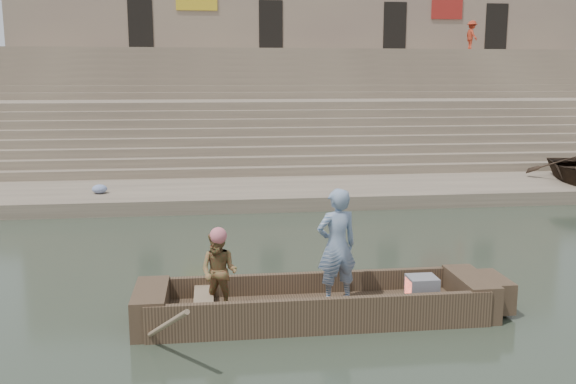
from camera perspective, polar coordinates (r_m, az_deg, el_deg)
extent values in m
plane|color=#283124|center=(12.94, 18.38, -7.02)|extent=(120.00, 120.00, 0.00)
cube|color=gray|center=(20.18, 8.68, 0.15)|extent=(32.00, 4.00, 0.40)
cube|color=gray|center=(27.26, 4.45, 5.44)|extent=(32.00, 3.00, 2.80)
cube|color=gray|center=(34.06, 2.09, 8.48)|extent=(32.00, 3.00, 5.20)
cube|color=gray|center=(22.30, 7.12, 1.56)|extent=(32.00, 0.50, 0.70)
cube|color=gray|center=(22.76, 6.82, 2.13)|extent=(32.00, 0.50, 1.00)
cube|color=gray|center=(23.22, 6.53, 2.67)|extent=(32.00, 0.50, 1.30)
cube|color=gray|center=(23.68, 6.26, 3.19)|extent=(32.00, 0.50, 1.60)
cube|color=gray|center=(24.15, 5.99, 3.70)|extent=(32.00, 0.50, 1.90)
cube|color=gray|center=(24.61, 5.73, 4.18)|extent=(32.00, 0.50, 2.20)
cube|color=gray|center=(25.08, 5.48, 4.65)|extent=(32.00, 0.50, 2.50)
cube|color=gray|center=(25.55, 5.24, 5.09)|extent=(32.00, 0.50, 2.80)
cube|color=gray|center=(28.96, 3.76, 6.04)|extent=(32.00, 0.50, 3.10)
cube|color=gray|center=(29.43, 3.58, 6.40)|extent=(32.00, 0.50, 3.40)
cube|color=gray|center=(29.91, 3.40, 6.76)|extent=(32.00, 0.50, 3.70)
cube|color=gray|center=(30.40, 3.23, 7.10)|extent=(32.00, 0.50, 4.00)
cube|color=gray|center=(30.88, 3.06, 7.44)|extent=(32.00, 0.50, 4.30)
cube|color=gray|center=(31.36, 2.90, 7.76)|extent=(32.00, 0.50, 4.60)
cube|color=gray|center=(31.85, 2.75, 8.07)|extent=(32.00, 0.50, 4.90)
cube|color=gray|center=(32.33, 2.60, 8.37)|extent=(32.00, 0.50, 5.20)
cube|color=gray|center=(38.04, 1.13, 13.21)|extent=(32.00, 5.00, 11.20)
cube|color=black|center=(35.43, -13.32, 14.77)|extent=(1.30, 0.18, 2.60)
cube|color=black|center=(35.43, -1.59, 15.03)|extent=(1.30, 0.18, 2.60)
cube|color=black|center=(36.78, 9.70, 14.72)|extent=(1.30, 0.18, 2.60)
cube|color=black|center=(38.92, 18.45, 14.11)|extent=(1.30, 0.18, 2.60)
cube|color=maroon|center=(37.77, 14.32, 15.96)|extent=(1.80, 0.10, 1.20)
cube|color=brown|center=(10.05, 2.55, -10.89)|extent=(5.00, 1.30, 0.22)
cube|color=brown|center=(9.42, 3.20, -11.28)|extent=(5.20, 0.12, 0.56)
cube|color=brown|center=(10.56, 1.98, -8.82)|extent=(5.20, 0.12, 0.56)
cube|color=brown|center=(9.90, -12.40, -10.30)|extent=(0.50, 1.30, 0.60)
cube|color=brown|center=(10.69, 16.32, -8.90)|extent=(0.50, 1.30, 0.60)
cube|color=brown|center=(10.85, 18.29, -8.61)|extent=(0.35, 0.90, 0.50)
cube|color=#937A5B|center=(9.82, -7.71, -9.69)|extent=(0.30, 1.20, 0.08)
cylinder|color=#937A5B|center=(9.05, -11.95, -12.30)|extent=(1.03, 2.10, 1.36)
sphere|color=#CB646D|center=(9.46, -6.39, -3.99)|extent=(0.26, 0.26, 0.26)
imported|color=navy|center=(9.90, 4.47, -4.94)|extent=(0.76, 0.59, 1.85)
imported|color=#297C34|center=(9.62, -6.32, -7.27)|extent=(0.75, 0.69, 1.26)
cube|color=slate|center=(10.36, 12.13, -8.63)|extent=(0.46, 0.42, 0.40)
cube|color=#E5593F|center=(10.29, 11.02, -8.71)|extent=(0.04, 0.34, 0.32)
imported|color=#A8321C|center=(36.09, 16.43, 13.56)|extent=(0.62, 1.03, 1.57)
ellipsoid|color=#3F5999|center=(19.13, -16.83, 0.27)|extent=(0.44, 0.44, 0.26)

